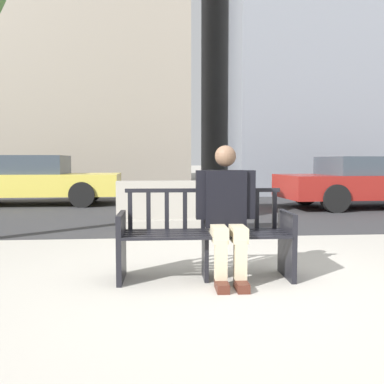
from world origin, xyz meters
TOP-DOWN VIEW (x-y plane):
  - ground_plane at (0.00, 0.00)m, footprint 200.00×200.00m
  - street_asphalt at (0.00, 8.70)m, footprint 120.00×12.00m
  - street_bench at (-0.32, 0.45)m, footprint 1.70×0.57m
  - seated_person at (-0.12, 0.38)m, footprint 0.58×0.73m
  - jersey_barrier_centre at (-0.42, 3.16)m, footprint 2.02×0.75m
  - car_taxi_near at (-4.09, 7.90)m, footprint 4.57×1.90m
  - car_sedan_mid at (4.58, 6.44)m, footprint 4.78×2.12m
  - building_centre_left at (-6.18, 17.99)m, footprint 13.28×13.57m
  - building_centre_right at (9.74, 15.76)m, footprint 15.58×12.00m

SIDE VIEW (x-z plane):
  - ground_plane at x=0.00m, z-range 0.00..0.00m
  - street_asphalt at x=0.00m, z-range 0.00..0.01m
  - jersey_barrier_centre at x=-0.42m, z-range -0.08..0.76m
  - street_bench at x=-0.32m, z-range -0.04..0.84m
  - car_sedan_mid at x=4.58m, z-range 0.01..1.27m
  - car_taxi_near at x=-4.09m, z-range 0.00..1.31m
  - seated_person at x=-0.12m, z-range 0.03..1.35m
  - building_centre_right at x=9.74m, z-range 0.00..16.23m
  - building_centre_left at x=-6.18m, z-range 0.00..17.33m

